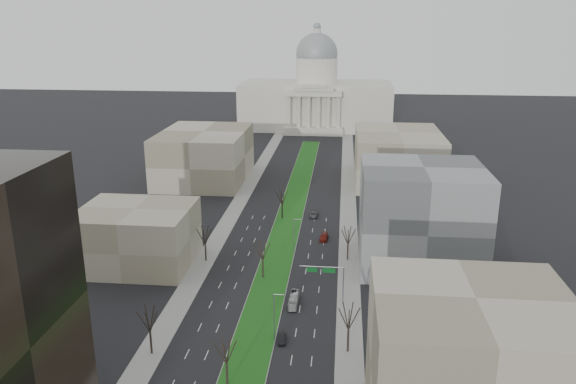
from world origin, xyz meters
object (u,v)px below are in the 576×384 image
Objects in this scene: box_van at (294,300)px; car_red at (324,237)px; car_black at (282,338)px; car_grey_far at (314,215)px.

car_red is at bearing 83.62° from box_van.
box_van reaches higher than car_black.
box_van is (0.92, 14.07, 0.35)m from car_black.
car_red is (5.76, 50.34, 0.07)m from car_black.
car_grey_far is at bearing 83.11° from car_black.
car_grey_far is (2.04, 68.10, -0.01)m from car_black.
car_red reaches higher than car_grey_far.
car_red is 36.60m from box_van.
box_van is (-1.12, -54.03, 0.35)m from car_grey_far.
car_red is 1.06× the size of car_grey_far.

